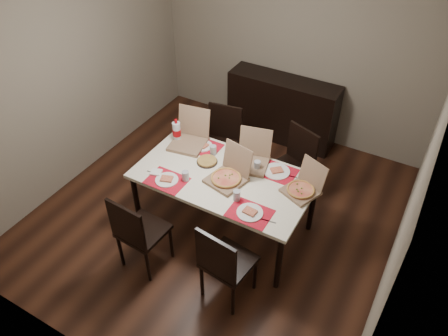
{
  "coord_description": "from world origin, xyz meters",
  "views": [
    {
      "loc": [
        1.83,
        -3.08,
        3.65
      ],
      "look_at": [
        0.17,
        -0.14,
        0.85
      ],
      "focal_mm": 35.0,
      "sensor_mm": 36.0,
      "label": 1
    }
  ],
  "objects_px": {
    "chair_far_right": "(294,163)",
    "soda_bottle": "(177,132)",
    "dining_table": "(224,180)",
    "chair_near_right": "(224,262)",
    "sideboard": "(282,109)",
    "chair_near_left": "(138,231)",
    "chair_far_left": "(222,140)",
    "dip_bowl": "(239,166)",
    "pizza_box_center": "(228,176)"
  },
  "relations": [
    {
      "from": "chair_far_right",
      "to": "soda_bottle",
      "type": "height_order",
      "value": "soda_bottle"
    },
    {
      "from": "dining_table",
      "to": "chair_near_right",
      "type": "bearing_deg",
      "value": -60.48
    },
    {
      "from": "sideboard",
      "to": "chair_near_left",
      "type": "bearing_deg",
      "value": -95.77
    },
    {
      "from": "sideboard",
      "to": "dining_table",
      "type": "bearing_deg",
      "value": -84.88
    },
    {
      "from": "chair_far_left",
      "to": "dip_bowl",
      "type": "distance_m",
      "value": 0.87
    },
    {
      "from": "chair_near_left",
      "to": "chair_far_right",
      "type": "xyz_separation_m",
      "value": [
        0.9,
        1.71,
        0.0
      ]
    },
    {
      "from": "sideboard",
      "to": "dip_bowl",
      "type": "xyz_separation_m",
      "value": [
        0.24,
        -1.73,
        0.31
      ]
    },
    {
      "from": "sideboard",
      "to": "chair_near_right",
      "type": "distance_m",
      "value": 2.79
    },
    {
      "from": "chair_near_right",
      "to": "pizza_box_center",
      "type": "xyz_separation_m",
      "value": [
        -0.38,
        0.76,
        0.29
      ]
    },
    {
      "from": "chair_far_right",
      "to": "pizza_box_center",
      "type": "height_order",
      "value": "pizza_box_center"
    },
    {
      "from": "chair_near_right",
      "to": "chair_far_right",
      "type": "bearing_deg",
      "value": 90.1
    },
    {
      "from": "chair_far_right",
      "to": "pizza_box_center",
      "type": "relative_size",
      "value": 2.08
    },
    {
      "from": "chair_near_left",
      "to": "chair_far_left",
      "type": "xyz_separation_m",
      "value": [
        -0.03,
        1.7,
        0.0
      ]
    },
    {
      "from": "chair_far_left",
      "to": "pizza_box_center",
      "type": "distance_m",
      "value": 1.06
    },
    {
      "from": "dining_table",
      "to": "chair_far_right",
      "type": "xyz_separation_m",
      "value": [
        0.45,
        0.83,
        -0.17
      ]
    },
    {
      "from": "dining_table",
      "to": "soda_bottle",
      "type": "xyz_separation_m",
      "value": [
        -0.76,
        0.27,
        0.19
      ]
    },
    {
      "from": "chair_near_left",
      "to": "dip_bowl",
      "type": "bearing_deg",
      "value": 64.1
    },
    {
      "from": "dining_table",
      "to": "dip_bowl",
      "type": "distance_m",
      "value": 0.22
    },
    {
      "from": "chair_far_right",
      "to": "chair_near_right",
      "type": "bearing_deg",
      "value": -89.9
    },
    {
      "from": "dip_bowl",
      "to": "chair_far_right",
      "type": "bearing_deg",
      "value": 59.07
    },
    {
      "from": "chair_near_left",
      "to": "dip_bowl",
      "type": "relative_size",
      "value": 8.74
    },
    {
      "from": "dining_table",
      "to": "pizza_box_center",
      "type": "xyz_separation_m",
      "value": [
        0.07,
        -0.04,
        0.12
      ]
    },
    {
      "from": "chair_far_right",
      "to": "chair_near_left",
      "type": "bearing_deg",
      "value": -117.83
    },
    {
      "from": "sideboard",
      "to": "pizza_box_center",
      "type": "height_order",
      "value": "pizza_box_center"
    },
    {
      "from": "sideboard",
      "to": "chair_far_left",
      "type": "relative_size",
      "value": 1.61
    },
    {
      "from": "sideboard",
      "to": "chair_near_right",
      "type": "bearing_deg",
      "value": -77.1
    },
    {
      "from": "chair_near_left",
      "to": "dip_bowl",
      "type": "height_order",
      "value": "chair_near_left"
    },
    {
      "from": "soda_bottle",
      "to": "chair_near_right",
      "type": "bearing_deg",
      "value": -41.44
    },
    {
      "from": "chair_near_left",
      "to": "chair_far_right",
      "type": "height_order",
      "value": "same"
    },
    {
      "from": "chair_near_left",
      "to": "chair_far_right",
      "type": "distance_m",
      "value": 1.93
    },
    {
      "from": "chair_far_left",
      "to": "chair_near_left",
      "type": "bearing_deg",
      "value": -88.84
    },
    {
      "from": "dining_table",
      "to": "chair_near_right",
      "type": "relative_size",
      "value": 1.94
    },
    {
      "from": "sideboard",
      "to": "dining_table",
      "type": "height_order",
      "value": "sideboard"
    },
    {
      "from": "chair_far_right",
      "to": "pizza_box_center",
      "type": "xyz_separation_m",
      "value": [
        -0.38,
        -0.87,
        0.29
      ]
    },
    {
      "from": "chair_near_left",
      "to": "chair_near_right",
      "type": "xyz_separation_m",
      "value": [
        0.91,
        0.08,
        0.0
      ]
    },
    {
      "from": "chair_near_left",
      "to": "chair_far_left",
      "type": "bearing_deg",
      "value": 91.16
    },
    {
      "from": "chair_far_left",
      "to": "soda_bottle",
      "type": "distance_m",
      "value": 0.71
    },
    {
      "from": "sideboard",
      "to": "soda_bottle",
      "type": "relative_size",
      "value": 5.33
    },
    {
      "from": "chair_near_left",
      "to": "pizza_box_center",
      "type": "bearing_deg",
      "value": 58.0
    },
    {
      "from": "sideboard",
      "to": "dip_bowl",
      "type": "height_order",
      "value": "sideboard"
    },
    {
      "from": "dip_bowl",
      "to": "pizza_box_center",
      "type": "bearing_deg",
      "value": -88.9
    },
    {
      "from": "chair_far_left",
      "to": "pizza_box_center",
      "type": "height_order",
      "value": "pizza_box_center"
    },
    {
      "from": "chair_far_right",
      "to": "dining_table",
      "type": "bearing_deg",
      "value": -118.3
    },
    {
      "from": "sideboard",
      "to": "chair_near_right",
      "type": "height_order",
      "value": "chair_near_right"
    },
    {
      "from": "chair_far_left",
      "to": "chair_far_right",
      "type": "bearing_deg",
      "value": 0.85
    },
    {
      "from": "chair_far_left",
      "to": "chair_far_right",
      "type": "relative_size",
      "value": 1.0
    },
    {
      "from": "dining_table",
      "to": "chair_near_right",
      "type": "xyz_separation_m",
      "value": [
        0.45,
        -0.8,
        -0.17
      ]
    },
    {
      "from": "chair_near_left",
      "to": "chair_far_right",
      "type": "bearing_deg",
      "value": 62.17
    },
    {
      "from": "chair_near_right",
      "to": "chair_far_left",
      "type": "distance_m",
      "value": 1.87
    },
    {
      "from": "pizza_box_center",
      "to": "dining_table",
      "type": "bearing_deg",
      "value": 151.01
    }
  ]
}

